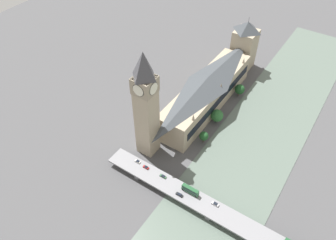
# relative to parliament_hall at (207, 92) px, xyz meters

# --- Properties ---
(ground_plane) EXTENTS (600.00, 600.00, 0.00)m
(ground_plane) POSITION_rel_parliament_hall_xyz_m (-15.06, 8.00, -14.45)
(ground_plane) COLOR #4C4C4F
(river_water) EXTENTS (59.60, 360.00, 0.30)m
(river_water) POSITION_rel_parliament_hall_xyz_m (-50.86, 8.00, -14.30)
(river_water) COLOR slate
(river_water) RESTS_ON ground_plane
(parliament_hall) EXTENTS (24.57, 108.51, 29.10)m
(parliament_hall) POSITION_rel_parliament_hall_xyz_m (0.00, 0.00, 0.00)
(parliament_hall) COLOR tan
(parliament_hall) RESTS_ON ground_plane
(clock_tower) EXTENTS (13.36, 13.36, 80.68)m
(clock_tower) POSITION_rel_parliament_hall_xyz_m (10.95, 64.33, 28.70)
(clock_tower) COLOR tan
(clock_tower) RESTS_ON ground_plane
(victoria_tower) EXTENTS (19.10, 19.10, 49.01)m
(victoria_tower) POSITION_rel_parliament_hall_xyz_m (0.05, -67.81, 8.06)
(victoria_tower) COLOR tan
(victoria_tower) RESTS_ON ground_plane
(road_bridge) EXTENTS (151.20, 13.05, 5.56)m
(road_bridge) POSITION_rel_parliament_hall_xyz_m (-50.86, 84.92, -9.92)
(road_bridge) COLOR slate
(road_bridge) RESTS_ON ground_plane
(double_decker_bus_lead) EXTENTS (11.31, 2.48, 4.77)m
(double_decker_bus_lead) POSITION_rel_parliament_hall_xyz_m (-34.29, 82.59, -6.25)
(double_decker_bus_lead) COLOR #235B33
(double_decker_bus_lead) RESTS_ON road_bridge
(car_northbound_lead) EXTENTS (4.14, 1.79, 1.41)m
(car_northbound_lead) POSITION_rel_parliament_hall_xyz_m (-0.41, 82.47, -8.19)
(car_northbound_lead) COLOR maroon
(car_northbound_lead) RESTS_ON road_bridge
(car_northbound_mid) EXTENTS (3.96, 1.88, 1.38)m
(car_northbound_mid) POSITION_rel_parliament_hall_xyz_m (7.12, 81.63, -8.19)
(car_northbound_mid) COLOR silver
(car_northbound_mid) RESTS_ON road_bridge
(car_northbound_tail) EXTENTS (4.61, 1.76, 1.33)m
(car_northbound_tail) POSITION_rel_parliament_hall_xyz_m (-29.89, 87.95, -8.21)
(car_northbound_tail) COLOR black
(car_northbound_tail) RESTS_ON road_bridge
(car_southbound_mid) EXTENTS (4.50, 1.75, 1.27)m
(car_southbound_mid) POSITION_rel_parliament_hall_xyz_m (-13.83, 82.17, -8.24)
(car_southbound_mid) COLOR #2D5638
(car_southbound_mid) RESTS_ON road_bridge
(car_southbound_tail) EXTENTS (4.52, 1.90, 1.38)m
(car_southbound_tail) POSITION_rel_parliament_hall_xyz_m (-51.14, 81.57, -8.19)
(car_southbound_tail) COLOR silver
(car_southbound_tail) RESTS_ON road_bridge
(tree_embankment_near) EXTENTS (9.61, 9.61, 11.22)m
(tree_embankment_near) POSITION_rel_parliament_hall_xyz_m (-16.17, 12.36, -8.05)
(tree_embankment_near) COLOR brown
(tree_embankment_near) RESTS_ON ground_plane
(tree_embankment_mid) EXTENTS (6.67, 6.67, 9.63)m
(tree_embankment_mid) POSITION_rel_parliament_hall_xyz_m (-18.26, 36.68, -8.18)
(tree_embankment_mid) COLOR brown
(tree_embankment_mid) RESTS_ON ground_plane
(tree_embankment_far) EXTENTS (8.39, 8.39, 10.87)m
(tree_embankment_far) POSITION_rel_parliament_hall_xyz_m (-17.03, -26.60, -7.79)
(tree_embankment_far) COLOR brown
(tree_embankment_far) RESTS_ON ground_plane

